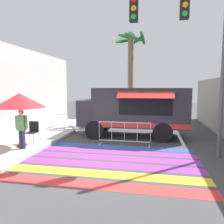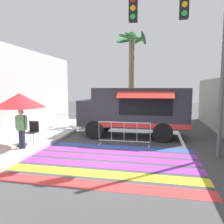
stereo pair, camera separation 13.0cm
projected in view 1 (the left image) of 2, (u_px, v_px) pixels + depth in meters
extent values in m
plane|color=#424244|center=(112.00, 156.00, 8.30)|extent=(60.00, 60.00, 0.00)
cube|color=red|center=(94.00, 185.00, 5.83)|extent=(6.40, 0.56, 0.01)
cube|color=yellow|center=(100.00, 174.00, 6.57)|extent=(6.40, 0.56, 0.01)
cube|color=purple|center=(106.00, 165.00, 7.32)|extent=(6.40, 0.56, 0.01)
cube|color=purple|center=(110.00, 158.00, 8.06)|extent=(6.40, 0.56, 0.01)
cube|color=purple|center=(114.00, 152.00, 8.80)|extent=(6.40, 0.56, 0.01)
cube|color=#334FB2|center=(117.00, 147.00, 9.54)|extent=(6.40, 0.56, 0.01)
cube|color=#2D2D33|center=(141.00, 107.00, 11.46)|extent=(4.72, 2.37, 1.96)
cube|color=#2D2D33|center=(97.00, 112.00, 11.94)|extent=(1.67, 2.18, 1.32)
cube|color=#1E232D|center=(84.00, 106.00, 12.05)|extent=(0.06, 1.90, 0.50)
cube|color=black|center=(145.00, 106.00, 10.22)|extent=(2.50, 0.03, 0.88)
cube|color=red|center=(145.00, 95.00, 9.96)|extent=(2.60, 0.43, 0.31)
cube|color=red|center=(139.00, 126.00, 10.39)|extent=(4.72, 0.01, 0.24)
cylinder|color=black|center=(95.00, 130.00, 10.94)|extent=(0.95, 0.22, 0.95)
cylinder|color=black|center=(104.00, 123.00, 13.07)|extent=(0.95, 0.22, 0.95)
cylinder|color=black|center=(163.00, 132.00, 10.31)|extent=(0.95, 0.22, 0.95)
cylinder|color=black|center=(161.00, 125.00, 12.44)|extent=(0.95, 0.22, 0.95)
cylinder|color=#515456|center=(223.00, 71.00, 7.86)|extent=(0.16, 0.16, 6.38)
cube|color=black|center=(185.00, 6.00, 7.84)|extent=(0.32, 0.28, 0.90)
cylinder|color=#F2A519|center=(185.00, 5.00, 7.70)|extent=(0.20, 0.02, 0.20)
cylinder|color=green|center=(185.00, 13.00, 7.74)|extent=(0.20, 0.02, 0.20)
cube|color=black|center=(134.00, 9.00, 8.19)|extent=(0.32, 0.28, 0.90)
cylinder|color=red|center=(134.00, 0.00, 8.02)|extent=(0.20, 0.02, 0.20)
cylinder|color=#F2A519|center=(134.00, 8.00, 8.05)|extent=(0.20, 0.02, 0.20)
cylinder|color=green|center=(133.00, 17.00, 8.08)|extent=(0.20, 0.02, 0.20)
cylinder|color=black|center=(22.00, 146.00, 9.15)|extent=(0.36, 0.36, 0.06)
cylinder|color=#B2B2B7|center=(20.00, 120.00, 9.03)|extent=(0.04, 0.04, 2.23)
cone|color=red|center=(20.00, 100.00, 8.93)|extent=(2.08, 2.08, 0.59)
cylinder|color=#4C4C51|center=(24.00, 139.00, 9.42)|extent=(0.02, 0.02, 0.48)
cylinder|color=#4C4C51|center=(34.00, 140.00, 9.33)|extent=(0.02, 0.02, 0.48)
cylinder|color=#4C4C51|center=(30.00, 137.00, 9.84)|extent=(0.02, 0.02, 0.48)
cylinder|color=#4C4C51|center=(39.00, 137.00, 9.76)|extent=(0.02, 0.02, 0.48)
cube|color=black|center=(32.00, 133.00, 9.56)|extent=(0.46, 0.46, 0.03)
cube|color=black|center=(34.00, 126.00, 9.74)|extent=(0.46, 0.03, 0.46)
cylinder|color=#2D3347|center=(20.00, 139.00, 8.81)|extent=(0.13, 0.13, 0.75)
cylinder|color=#2D3347|center=(24.00, 140.00, 8.78)|extent=(0.13, 0.13, 0.75)
cube|color=#598C59|center=(21.00, 123.00, 8.72)|extent=(0.34, 0.20, 0.60)
cylinder|color=#598C59|center=(16.00, 122.00, 8.76)|extent=(0.09, 0.09, 0.51)
cylinder|color=#598C59|center=(26.00, 122.00, 8.67)|extent=(0.09, 0.09, 0.51)
sphere|color=tan|center=(21.00, 112.00, 8.67)|extent=(0.21, 0.21, 0.21)
cylinder|color=#B7BABF|center=(124.00, 122.00, 9.71)|extent=(2.32, 0.04, 0.04)
cylinder|color=#B7BABF|center=(124.00, 141.00, 9.80)|extent=(2.32, 0.04, 0.04)
cylinder|color=#B7BABF|center=(99.00, 131.00, 9.97)|extent=(0.02, 0.02, 0.85)
cylinder|color=#B7BABF|center=(112.00, 131.00, 9.86)|extent=(0.02, 0.02, 0.85)
cylinder|color=#B7BABF|center=(124.00, 132.00, 9.76)|extent=(0.02, 0.02, 0.85)
cylinder|color=#B7BABF|center=(137.00, 132.00, 9.65)|extent=(0.02, 0.02, 0.85)
cylinder|color=#B7BABF|center=(151.00, 133.00, 9.54)|extent=(0.02, 0.02, 0.85)
cube|color=#B7BABF|center=(100.00, 144.00, 10.03)|extent=(0.06, 0.44, 0.03)
cube|color=#B7BABF|center=(149.00, 146.00, 9.61)|extent=(0.06, 0.44, 0.03)
cylinder|color=#B7BABF|center=(73.00, 115.00, 12.47)|extent=(2.07, 0.04, 0.04)
cylinder|color=#B7BABF|center=(73.00, 129.00, 12.56)|extent=(2.07, 0.04, 0.04)
cylinder|color=#B7BABF|center=(56.00, 121.00, 12.71)|extent=(0.02, 0.02, 0.85)
cylinder|color=#B7BABF|center=(64.00, 122.00, 12.62)|extent=(0.02, 0.02, 0.85)
cylinder|color=#B7BABF|center=(73.00, 122.00, 12.52)|extent=(0.02, 0.02, 0.85)
cylinder|color=#B7BABF|center=(81.00, 122.00, 12.42)|extent=(0.02, 0.02, 0.85)
cylinder|color=#B7BABF|center=(90.00, 123.00, 12.32)|extent=(0.02, 0.02, 0.85)
cube|color=#B7BABF|center=(57.00, 132.00, 12.77)|extent=(0.06, 0.44, 0.03)
cube|color=#B7BABF|center=(90.00, 133.00, 12.40)|extent=(0.06, 0.44, 0.03)
cylinder|color=#7A664C|center=(130.00, 82.00, 15.59)|extent=(0.39, 0.39, 6.01)
sphere|color=#2D6B33|center=(131.00, 36.00, 15.24)|extent=(0.60, 0.60, 0.60)
ellipsoid|color=#2D6B33|center=(143.00, 38.00, 15.02)|extent=(0.40, 1.66, 0.79)
ellipsoid|color=#2D6B33|center=(137.00, 40.00, 15.70)|extent=(1.22, 1.01, 0.68)
ellipsoid|color=#2D6B33|center=(125.00, 41.00, 15.94)|extent=(1.39, 1.15, 0.63)
ellipsoid|color=#2D6B33|center=(120.00, 40.00, 15.57)|extent=(0.54, 1.64, 0.84)
ellipsoid|color=#2D6B33|center=(126.00, 37.00, 14.67)|extent=(1.38, 0.70, 0.63)
ellipsoid|color=#2D6B33|center=(133.00, 37.00, 14.61)|extent=(1.33, 0.66, 0.72)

